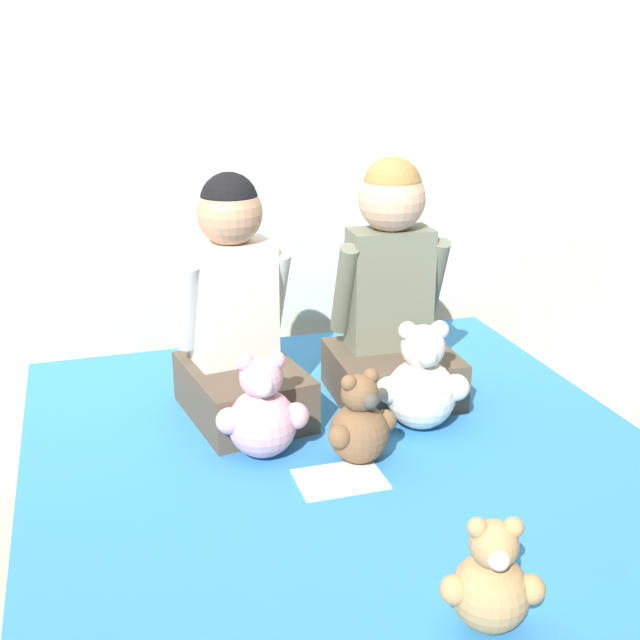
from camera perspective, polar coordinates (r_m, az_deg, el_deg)
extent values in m
plane|color=#B2A899|center=(2.28, 2.45, -20.19)|extent=(14.00, 14.00, 0.00)
cube|color=beige|center=(2.79, -4.65, 15.21)|extent=(8.00, 0.06, 2.50)
cube|color=brown|center=(2.21, 2.50, -17.84)|extent=(1.63, 1.89, 0.24)
cube|color=white|center=(2.09, 2.59, -13.27)|extent=(1.59, 1.85, 0.18)
cube|color=#337FC6|center=(2.03, 2.63, -10.74)|extent=(1.61, 1.87, 0.03)
cube|color=brown|center=(2.26, -5.46, -5.06)|extent=(0.35, 0.43, 0.15)
cube|color=silver|center=(2.22, -6.21, 1.23)|extent=(0.24, 0.17, 0.34)
sphere|color=tan|center=(2.15, -6.45, 7.58)|extent=(0.18, 0.18, 0.18)
sphere|color=black|center=(2.15, -6.48, 8.38)|extent=(0.16, 0.16, 0.16)
cylinder|color=silver|center=(2.18, -9.37, 0.97)|extent=(0.08, 0.15, 0.27)
cylinder|color=silver|center=(2.26, -3.17, 1.89)|extent=(0.08, 0.15, 0.27)
cube|color=brown|center=(2.38, 5.17, -3.83)|extent=(0.36, 0.34, 0.14)
cube|color=slate|center=(2.33, 4.94, 2.21)|extent=(0.24, 0.13, 0.35)
sphere|color=#DBAD89|center=(2.27, 5.13, 8.59)|extent=(0.19, 0.19, 0.19)
sphere|color=#A37A42|center=(2.26, 5.16, 9.42)|extent=(0.17, 0.17, 0.17)
cylinder|color=slate|center=(2.29, 1.76, 2.17)|extent=(0.06, 0.15, 0.29)
cylinder|color=slate|center=(2.38, 8.02, 2.65)|extent=(0.06, 0.15, 0.29)
sphere|color=#DBA3B2|center=(2.04, -4.12, -7.32)|extent=(0.18, 0.18, 0.18)
sphere|color=#DBA3B2|center=(1.99, -4.21, -4.06)|extent=(0.11, 0.11, 0.11)
sphere|color=white|center=(1.95, -4.07, -4.75)|extent=(0.05, 0.05, 0.05)
sphere|color=#DBA3B2|center=(1.97, -5.38, -2.99)|extent=(0.05, 0.05, 0.05)
sphere|color=#DBA3B2|center=(1.97, -3.10, -2.85)|extent=(0.05, 0.05, 0.05)
sphere|color=#DBA3B2|center=(2.01, -6.48, -7.14)|extent=(0.07, 0.07, 0.07)
sphere|color=#DBA3B2|center=(2.02, -1.71, -6.82)|extent=(0.07, 0.07, 0.07)
sphere|color=silver|center=(2.19, 7.18, -5.23)|extent=(0.19, 0.19, 0.19)
sphere|color=silver|center=(2.14, 7.34, -1.89)|extent=(0.12, 0.12, 0.12)
sphere|color=white|center=(2.10, 7.62, -2.54)|extent=(0.05, 0.05, 0.05)
sphere|color=silver|center=(2.11, 6.26, -0.76)|extent=(0.05, 0.05, 0.05)
sphere|color=silver|center=(2.13, 8.51, -0.69)|extent=(0.05, 0.05, 0.05)
sphere|color=silver|center=(2.15, 4.94, -4.98)|extent=(0.07, 0.07, 0.07)
sphere|color=silver|center=(2.19, 9.65, -4.75)|extent=(0.07, 0.07, 0.07)
sphere|color=brown|center=(2.02, 2.79, -8.04)|extent=(0.15, 0.15, 0.15)
sphere|color=brown|center=(1.97, 2.84, -5.23)|extent=(0.09, 0.09, 0.09)
sphere|color=#4C4742|center=(1.94, 3.57, -5.75)|extent=(0.04, 0.04, 0.04)
sphere|color=brown|center=(1.93, 2.07, -4.49)|extent=(0.04, 0.04, 0.04)
sphere|color=brown|center=(1.97, 3.63, -4.02)|extent=(0.04, 0.04, 0.04)
sphere|color=brown|center=(1.96, 1.40, -8.29)|extent=(0.06, 0.06, 0.06)
sphere|color=brown|center=(2.04, 4.67, -7.16)|extent=(0.06, 0.06, 0.06)
sphere|color=tan|center=(1.54, 11.99, -18.43)|extent=(0.14, 0.14, 0.14)
sphere|color=tan|center=(1.48, 12.27, -15.32)|extent=(0.09, 0.09, 0.09)
sphere|color=beige|center=(1.45, 12.60, -16.29)|extent=(0.04, 0.04, 0.04)
sphere|color=tan|center=(1.46, 11.12, -14.29)|extent=(0.04, 0.04, 0.04)
sphere|color=tan|center=(1.47, 13.61, -14.13)|extent=(0.04, 0.04, 0.04)
sphere|color=tan|center=(1.51, 9.53, -18.41)|extent=(0.05, 0.05, 0.05)
sphere|color=tan|center=(1.54, 14.73, -18.01)|extent=(0.05, 0.05, 0.05)
cube|color=white|center=(1.97, 1.44, -11.25)|extent=(0.21, 0.15, 0.00)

